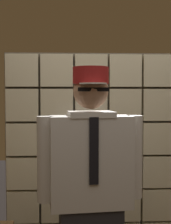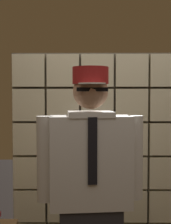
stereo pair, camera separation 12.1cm
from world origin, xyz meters
TOP-DOWN VIEW (x-y plane):
  - glass_block_wall at (-0.00, 1.36)m, footprint 1.96×0.10m
  - standing_person at (-0.23, 0.31)m, footprint 0.69×0.31m

SIDE VIEW (x-z plane):
  - standing_person at x=-0.23m, z-range 0.04..1.75m
  - glass_block_wall at x=0.00m, z-range -0.02..1.94m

